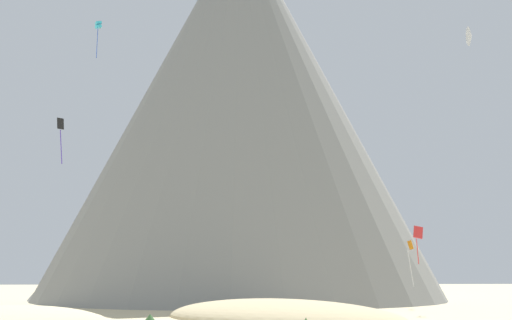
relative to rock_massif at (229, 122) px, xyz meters
The scene contains 9 objects.
dune_midground 52.05m from the rock_massif, 86.51° to the right, with size 26.48×14.89×3.55m, color #C6B284.
rock_massif is the anchor object (origin of this frame).
kite_black_mid 45.91m from the rock_massif, 112.62° to the right, with size 0.68×0.59×4.35m.
kite_lime_low 28.78m from the rock_massif, 101.47° to the right, with size 1.28×1.30×4.21m.
kite_cyan_high 25.35m from the rock_massif, 141.12° to the right, with size 1.02×0.99×5.21m.
kite_violet_mid 20.55m from the rock_massif, 35.63° to the right, with size 1.32×1.34×3.35m.
kite_orange_low 38.61m from the rock_massif, 50.73° to the right, with size 0.62×0.67×5.44m.
kite_white_high 48.07m from the rock_massif, 63.26° to the right, with size 0.76×1.95×1.91m.
kite_red_low 44.85m from the rock_massif, 63.75° to the right, with size 1.17×0.40×3.92m.
Camera 1 is at (-7.71, -34.09, 4.09)m, focal length 48.70 mm.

